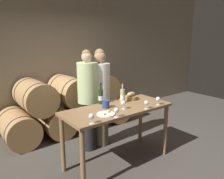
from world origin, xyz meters
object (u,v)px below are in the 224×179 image
at_px(person_left, 88,100).
at_px(wine_glass_far_right, 158,99).
at_px(wine_bottle_red, 101,97).
at_px(cheese_plate, 106,114).
at_px(person_right, 101,97).
at_px(wine_glass_center, 123,103).
at_px(wine_glass_left, 116,111).
at_px(wine_glass_far_left, 91,117).
at_px(bread_basket, 131,97).
at_px(wine_bottle_white, 122,96).
at_px(wine_glass_right, 146,103).
at_px(tasting_table, 118,115).
at_px(blue_crock, 106,104).

height_order(person_left, wine_glass_far_right, person_left).
bearing_deg(wine_bottle_red, cheese_plate, -116.47).
xyz_separation_m(person_right, wine_glass_center, (-0.12, -0.78, 0.10)).
relative_size(person_left, wine_glass_left, 13.43).
xyz_separation_m(wine_bottle_red, wine_glass_far_left, (-0.56, -0.62, -0.03)).
bearing_deg(person_right, bread_basket, -55.24).
height_order(wine_bottle_white, wine_glass_center, wine_bottle_white).
bearing_deg(wine_glass_center, wine_glass_far_right, -16.10).
bearing_deg(wine_bottle_red, wine_glass_right, -58.08).
xyz_separation_m(bread_basket, cheese_plate, (-0.77, -0.35, -0.04)).
height_order(tasting_table, wine_bottle_white, wine_bottle_white).
xyz_separation_m(wine_bottle_white, wine_glass_center, (-0.20, -0.26, -0.02)).
distance_m(wine_bottle_white, blue_crock, 0.37).
bearing_deg(tasting_table, person_left, 100.54).
relative_size(wine_glass_far_left, wine_glass_right, 1.00).
bearing_deg(wine_bottle_red, blue_crock, -104.93).
bearing_deg(cheese_plate, wine_glass_right, -15.32).
bearing_deg(bread_basket, wine_glass_right, -107.80).
xyz_separation_m(blue_crock, bread_basket, (0.61, 0.11, -0.01)).
relative_size(wine_bottle_white, bread_basket, 1.56).
bearing_deg(wine_glass_left, wine_glass_right, 0.61).
distance_m(cheese_plate, wine_glass_left, 0.20).
distance_m(wine_bottle_white, bread_basket, 0.26).
xyz_separation_m(cheese_plate, wine_glass_right, (0.61, -0.17, 0.08)).
distance_m(person_right, wine_bottle_white, 0.54).
relative_size(wine_bottle_red, wine_glass_center, 2.58).
distance_m(wine_bottle_red, bread_basket, 0.56).
height_order(tasting_table, wine_glass_center, wine_glass_center).
bearing_deg(person_right, person_left, -179.96).
relative_size(wine_bottle_white, blue_crock, 2.79).
xyz_separation_m(bread_basket, wine_glass_far_left, (-1.11, -0.51, 0.04)).
relative_size(blue_crock, bread_basket, 0.56).
bearing_deg(person_right, wine_glass_right, -81.18).
bearing_deg(wine_bottle_white, wine_glass_left, -136.80).
bearing_deg(tasting_table, wine_glass_right, -46.68).
xyz_separation_m(cheese_plate, wine_glass_far_left, (-0.33, -0.17, 0.08)).
bearing_deg(wine_glass_far_left, wine_glass_center, 16.10).
height_order(person_left, blue_crock, person_left).
distance_m(tasting_table, wine_glass_right, 0.48).
height_order(wine_bottle_red, wine_glass_right, wine_bottle_red).
relative_size(blue_crock, wine_glass_right, 0.91).
bearing_deg(wine_glass_far_right, cheese_plate, 171.48).
xyz_separation_m(tasting_table, wine_glass_left, (-0.28, -0.31, 0.22)).
xyz_separation_m(bread_basket, wine_glass_right, (-0.17, -0.51, 0.04)).
relative_size(person_right, wine_glass_center, 13.48).
bearing_deg(blue_crock, wine_bottle_white, 8.17).
height_order(wine_bottle_red, wine_glass_left, wine_bottle_red).
distance_m(wine_bottle_red, cheese_plate, 0.51).
height_order(person_left, wine_glass_center, person_left).
bearing_deg(tasting_table, wine_glass_far_right, -25.43).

